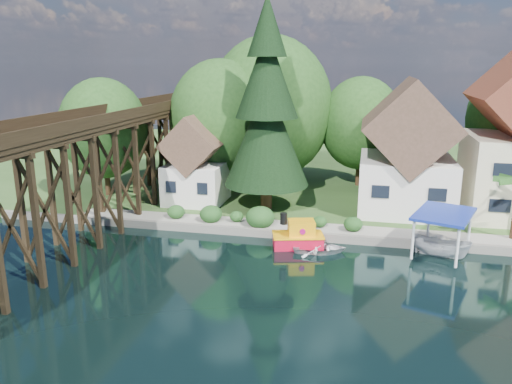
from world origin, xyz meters
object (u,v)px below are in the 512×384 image
trestle_bridge (87,167)px  tugboat (299,237)px  house_left (407,156)px  boat_canopy (442,238)px  conifer (267,110)px  shed (196,166)px  boat_white_a (319,247)px

trestle_bridge → tugboat: bearing=5.1°
trestle_bridge → tugboat: trestle_bridge is taller
house_left → boat_canopy: size_ratio=1.94×
trestle_bridge → conifer: bearing=36.5°
house_left → tugboat: house_left is taller
tugboat → shed: bearing=142.3°
tugboat → boat_white_a: bearing=-24.2°
house_left → shed: 18.11m
trestle_bridge → house_left: (23.00, 10.83, -0.21)m
shed → conifer: (6.53, -0.78, 5.07)m
boat_white_a → boat_canopy: 8.13m
boat_white_a → house_left: bearing=-40.1°
tugboat → boat_white_a: 1.74m
boat_white_a → shed: bearing=44.9°
trestle_bridge → tugboat: size_ratio=11.27×
shed → boat_white_a: shed is taller
house_left → boat_canopy: bearing=-78.6°
house_left → boat_white_a: house_left is taller
trestle_bridge → shed: bearing=61.8°
trestle_bridge → boat_white_a: size_ratio=12.19×
trestle_bridge → boat_canopy: trestle_bridge is taller
trestle_bridge → boat_white_a: bearing=2.3°
tugboat → boat_canopy: 9.59m
shed → conifer: conifer is taller
shed → tugboat: 13.38m
shed → tugboat: (10.30, -7.97, -3.06)m
conifer → boat_white_a: bearing=-56.0°
boat_canopy → shed: bearing=158.6°
conifer → boat_canopy: conifer is taller
shed → tugboat: size_ratio=2.00×
house_left → trestle_bridge: bearing=-154.8°
trestle_bridge → conifer: size_ratio=2.53×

